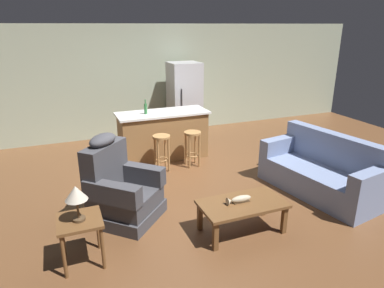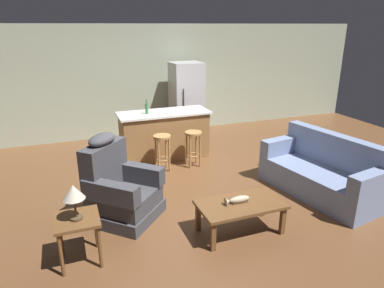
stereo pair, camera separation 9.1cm
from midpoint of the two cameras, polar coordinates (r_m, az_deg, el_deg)
name	(u,v)px [view 2 (the right image)]	position (r m, az deg, el deg)	size (l,w,h in m)	color
ground_plane	(187,184)	(5.88, -0.32, -6.67)	(12.00, 12.00, 0.00)	brown
back_wall	(142,81)	(8.39, -7.96, 10.36)	(12.00, 0.05, 2.60)	#9EA88E
coffee_table	(241,207)	(4.51, 8.68, -10.30)	(1.10, 0.60, 0.42)	brown
fish_figurine	(237,200)	(4.45, 8.14, -9.21)	(0.34, 0.10, 0.10)	#4C3823
couch	(322,173)	(5.85, 21.34, -4.55)	(1.15, 2.01, 0.94)	#707FA3
recliner_near_lamp	(119,189)	(4.86, -11.49, -7.41)	(1.19, 1.19, 1.20)	#3D3D42
end_table	(78,226)	(4.09, -17.90, -12.86)	(0.48, 0.48, 0.56)	brown
table_lamp	(73,194)	(3.87, -18.51, -7.88)	(0.24, 0.24, 0.41)	#4C3823
kitchen_island	(164,135)	(6.90, -4.26, 1.54)	(1.80, 0.70, 0.95)	olive
bar_stool_left	(162,146)	(6.27, -4.56, -0.38)	(0.32, 0.32, 0.68)	#A87A47
bar_stool_right	(193,142)	(6.45, 0.63, 0.26)	(0.32, 0.32, 0.68)	#A87A47
refrigerator	(187,100)	(8.17, -0.60, 7.31)	(0.70, 0.69, 1.76)	#B7B7BC
bottle_tall_green	(147,108)	(6.64, -7.16, 5.92)	(0.06, 0.06, 0.28)	#2D6B38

